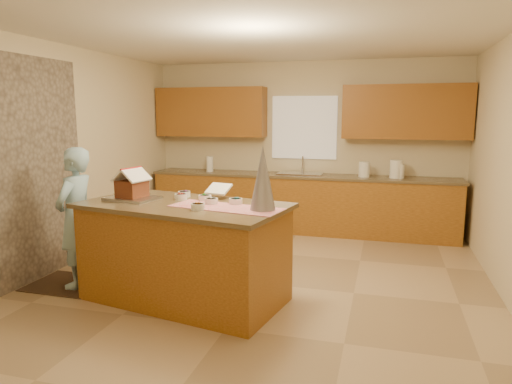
# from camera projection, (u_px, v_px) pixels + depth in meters

# --- Properties ---
(floor) EXTENTS (5.50, 5.50, 0.00)m
(floor) POSITION_uv_depth(u_px,v_px,m) (260.00, 283.00, 5.16)
(floor) COLOR tan
(floor) RESTS_ON ground
(ceiling) EXTENTS (5.50, 5.50, 0.00)m
(ceiling) POSITION_uv_depth(u_px,v_px,m) (260.00, 31.00, 4.71)
(ceiling) COLOR silver
(ceiling) RESTS_ON floor
(wall_back) EXTENTS (5.50, 5.50, 0.00)m
(wall_back) POSITION_uv_depth(u_px,v_px,m) (304.00, 146.00, 7.55)
(wall_back) COLOR beige
(wall_back) RESTS_ON floor
(wall_front) EXTENTS (5.50, 5.50, 0.00)m
(wall_front) POSITION_uv_depth(u_px,v_px,m) (116.00, 218.00, 2.33)
(wall_front) COLOR beige
(wall_front) RESTS_ON floor
(wall_left) EXTENTS (5.50, 5.50, 0.00)m
(wall_left) POSITION_uv_depth(u_px,v_px,m) (61.00, 157.00, 5.61)
(wall_left) COLOR beige
(wall_left) RESTS_ON floor
(stone_accent) EXTENTS (0.00, 2.50, 2.50)m
(stone_accent) POSITION_uv_depth(u_px,v_px,m) (13.00, 174.00, 4.86)
(stone_accent) COLOR gray
(stone_accent) RESTS_ON wall_left
(window_curtain) EXTENTS (1.05, 0.03, 1.00)m
(window_curtain) POSITION_uv_depth(u_px,v_px,m) (304.00, 128.00, 7.47)
(window_curtain) COLOR white
(window_curtain) RESTS_ON wall_back
(back_counter_base) EXTENTS (4.80, 0.60, 0.88)m
(back_counter_base) POSITION_uv_depth(u_px,v_px,m) (300.00, 204.00, 7.41)
(back_counter_base) COLOR #A26321
(back_counter_base) RESTS_ON floor
(back_counter_top) EXTENTS (4.85, 0.63, 0.04)m
(back_counter_top) POSITION_uv_depth(u_px,v_px,m) (301.00, 176.00, 7.34)
(back_counter_top) COLOR brown
(back_counter_top) RESTS_ON back_counter_base
(upper_cabinet_left) EXTENTS (1.85, 0.35, 0.80)m
(upper_cabinet_left) POSITION_uv_depth(u_px,v_px,m) (211.00, 112.00, 7.70)
(upper_cabinet_left) COLOR #92571F
(upper_cabinet_left) RESTS_ON wall_back
(upper_cabinet_right) EXTENTS (1.85, 0.35, 0.80)m
(upper_cabinet_right) POSITION_uv_depth(u_px,v_px,m) (406.00, 112.00, 6.87)
(upper_cabinet_right) COLOR #92571F
(upper_cabinet_right) RESTS_ON wall_back
(sink) EXTENTS (0.70, 0.45, 0.12)m
(sink) POSITION_uv_depth(u_px,v_px,m) (301.00, 176.00, 7.34)
(sink) COLOR silver
(sink) RESTS_ON back_counter_top
(faucet) EXTENTS (0.03, 0.03, 0.28)m
(faucet) POSITION_uv_depth(u_px,v_px,m) (303.00, 165.00, 7.48)
(faucet) COLOR silver
(faucet) RESTS_ON back_counter_top
(island_base) EXTENTS (2.09, 1.31, 0.95)m
(island_base) POSITION_uv_depth(u_px,v_px,m) (185.00, 254.00, 4.65)
(island_base) COLOR #A26321
(island_base) RESTS_ON floor
(island_top) EXTENTS (2.20, 1.41, 0.04)m
(island_top) POSITION_uv_depth(u_px,v_px,m) (183.00, 206.00, 4.57)
(island_top) COLOR brown
(island_top) RESTS_ON island_base
(table_runner) EXTENTS (1.14, 0.58, 0.01)m
(table_runner) POSITION_uv_depth(u_px,v_px,m) (226.00, 207.00, 4.35)
(table_runner) COLOR red
(table_runner) RESTS_ON island_top
(baking_tray) EXTENTS (0.56, 0.45, 0.03)m
(baking_tray) POSITION_uv_depth(u_px,v_px,m) (132.00, 198.00, 4.77)
(baking_tray) COLOR silver
(baking_tray) RESTS_ON island_top
(cookbook) EXTENTS (0.27, 0.23, 0.10)m
(cookbook) POSITION_uv_depth(u_px,v_px,m) (219.00, 189.00, 4.84)
(cookbook) COLOR white
(cookbook) RESTS_ON island_top
(tinsel_tree) EXTENTS (0.28, 0.28, 0.60)m
(tinsel_tree) POSITION_uv_depth(u_px,v_px,m) (263.00, 178.00, 4.19)
(tinsel_tree) COLOR silver
(tinsel_tree) RESTS_ON island_top
(rug) EXTENTS (1.03, 0.67, 0.01)m
(rug) POSITION_uv_depth(u_px,v_px,m) (77.00, 285.00, 5.11)
(rug) COLOR black
(rug) RESTS_ON floor
(boy) EXTENTS (0.39, 0.57, 1.51)m
(boy) POSITION_uv_depth(u_px,v_px,m) (76.00, 218.00, 4.97)
(boy) COLOR #93BBD0
(boy) RESTS_ON rug
(canister_a) EXTENTS (0.17, 0.17, 0.23)m
(canister_a) POSITION_uv_depth(u_px,v_px,m) (364.00, 169.00, 7.05)
(canister_a) COLOR white
(canister_a) RESTS_ON back_counter_top
(canister_b) EXTENTS (0.19, 0.19, 0.27)m
(canister_b) POSITION_uv_depth(u_px,v_px,m) (396.00, 169.00, 6.92)
(canister_b) COLOR white
(canister_b) RESTS_ON back_counter_top
(canister_c) EXTENTS (0.15, 0.15, 0.21)m
(canister_c) POSITION_uv_depth(u_px,v_px,m) (400.00, 171.00, 6.91)
(canister_c) COLOR white
(canister_c) RESTS_ON back_counter_top
(paper_towel) EXTENTS (0.11, 0.11, 0.25)m
(paper_towel) POSITION_uv_depth(u_px,v_px,m) (210.00, 164.00, 7.73)
(paper_towel) COLOR white
(paper_towel) RESTS_ON back_counter_top
(gingerbread_house) EXTENTS (0.35, 0.35, 0.31)m
(gingerbread_house) POSITION_uv_depth(u_px,v_px,m) (132.00, 186.00, 4.75)
(gingerbread_house) COLOR maroon
(gingerbread_house) RESTS_ON baking_tray
(candy_bowls) EXTENTS (0.79, 0.73, 0.06)m
(candy_bowls) POSITION_uv_depth(u_px,v_px,m) (202.00, 199.00, 4.61)
(candy_bowls) COLOR orange
(candy_bowls) RESTS_ON island_top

